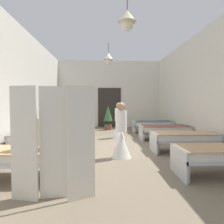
% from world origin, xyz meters
% --- Properties ---
extents(ground_plane, '(6.81, 11.11, 0.10)m').
position_xyz_m(ground_plane, '(0.00, 0.00, -0.05)').
color(ground_plane, '#7A6B56').
extents(room_shell, '(6.61, 10.71, 4.06)m').
position_xyz_m(room_shell, '(0.00, 1.31, 2.03)').
color(room_shell, silver).
rests_on(room_shell, ground).
extents(bed_left_row_0, '(1.90, 0.84, 0.57)m').
position_xyz_m(bed_left_row_0, '(-2.05, -2.85, 0.44)').
color(bed_left_row_0, '#B7BCC1').
rests_on(bed_left_row_0, ground).
extents(bed_right_row_0, '(1.90, 0.84, 0.57)m').
position_xyz_m(bed_right_row_0, '(2.05, -2.85, 0.44)').
color(bed_right_row_0, '#B7BCC1').
rests_on(bed_right_row_0, ground).
extents(bed_left_row_1, '(1.90, 0.84, 0.57)m').
position_xyz_m(bed_left_row_1, '(-2.05, -0.95, 0.44)').
color(bed_left_row_1, '#B7BCC1').
rests_on(bed_left_row_1, ground).
extents(bed_right_row_1, '(1.90, 0.84, 0.57)m').
position_xyz_m(bed_right_row_1, '(2.05, -0.95, 0.44)').
color(bed_right_row_1, '#B7BCC1').
rests_on(bed_right_row_1, ground).
extents(bed_left_row_2, '(1.90, 0.84, 0.57)m').
position_xyz_m(bed_left_row_2, '(-2.05, 0.95, 0.44)').
color(bed_left_row_2, '#B7BCC1').
rests_on(bed_left_row_2, ground).
extents(bed_right_row_2, '(1.90, 0.84, 0.57)m').
position_xyz_m(bed_right_row_2, '(2.05, 0.95, 0.44)').
color(bed_right_row_2, '#B7BCC1').
rests_on(bed_right_row_2, ground).
extents(bed_left_row_3, '(1.90, 0.84, 0.57)m').
position_xyz_m(bed_left_row_3, '(-2.05, 2.85, 0.44)').
color(bed_left_row_3, '#B7BCC1').
rests_on(bed_left_row_3, ground).
extents(bed_right_row_3, '(1.90, 0.84, 0.57)m').
position_xyz_m(bed_right_row_3, '(2.05, 2.85, 0.44)').
color(bed_right_row_3, '#B7BCC1').
rests_on(bed_right_row_3, ground).
extents(nurse_near_aisle, '(0.52, 0.52, 1.49)m').
position_xyz_m(nurse_near_aisle, '(0.11, -1.50, 0.53)').
color(nurse_near_aisle, white).
rests_on(nurse_near_aisle, ground).
extents(nurse_mid_aisle, '(0.52, 0.52, 1.49)m').
position_xyz_m(nurse_mid_aisle, '(0.27, 1.44, 0.53)').
color(nurse_mid_aisle, white).
rests_on(nurse_mid_aisle, ground).
extents(patient_seated_primary, '(0.44, 0.44, 0.80)m').
position_xyz_m(patient_seated_primary, '(-1.70, 1.02, 0.87)').
color(patient_seated_primary, '#515B70').
rests_on(patient_seated_primary, bed_left_row_2).
extents(patient_seated_secondary, '(0.44, 0.44, 0.80)m').
position_xyz_m(patient_seated_secondary, '(-1.70, -2.90, 0.87)').
color(patient_seated_secondary, gray).
rests_on(patient_seated_secondary, bed_left_row_0).
extents(potted_plant, '(0.50, 0.50, 1.33)m').
position_xyz_m(potted_plant, '(-0.11, 3.95, 0.77)').
color(potted_plant, brown).
rests_on(potted_plant, ground).
extents(privacy_screen, '(1.25, 0.19, 1.70)m').
position_xyz_m(privacy_screen, '(-1.10, -3.66, 0.85)').
color(privacy_screen, silver).
rests_on(privacy_screen, ground).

